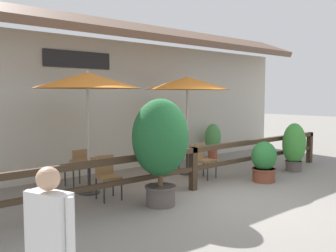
# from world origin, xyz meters

# --- Properties ---
(ground_plane) EXTENTS (60.00, 60.00, 0.00)m
(ground_plane) POSITION_xyz_m (0.00, 0.00, 0.00)
(ground_plane) COLOR gray
(building_facade) EXTENTS (14.28, 1.49, 4.23)m
(building_facade) POSITION_xyz_m (-0.00, 4.10, 2.16)
(building_facade) COLOR #BCB7A8
(building_facade) RESTS_ON ground
(patio_railing) EXTENTS (10.40, 0.14, 0.95)m
(patio_railing) POSITION_xyz_m (0.00, 1.05, 0.70)
(patio_railing) COLOR #3D2D1E
(patio_railing) RESTS_ON ground
(patio_umbrella_near) EXTENTS (2.26, 2.26, 2.62)m
(patio_umbrella_near) POSITION_xyz_m (-1.86, 2.34, 2.41)
(patio_umbrella_near) COLOR #B7B2A8
(patio_umbrella_near) RESTS_ON ground
(dining_table_near) EXTENTS (0.84, 0.84, 0.71)m
(dining_table_near) POSITION_xyz_m (-1.86, 2.34, 0.57)
(dining_table_near) COLOR olive
(dining_table_near) RESTS_ON ground
(chair_near_streetside) EXTENTS (0.47, 0.47, 0.88)m
(chair_near_streetside) POSITION_xyz_m (-1.81, 1.70, 0.50)
(chair_near_streetside) COLOR olive
(chair_near_streetside) RESTS_ON ground
(chair_near_wallside) EXTENTS (0.44, 0.44, 0.88)m
(chair_near_wallside) POSITION_xyz_m (-1.79, 2.98, 0.50)
(chair_near_wallside) COLOR olive
(chair_near_wallside) RESTS_ON ground
(patio_umbrella_middle) EXTENTS (2.26, 2.26, 2.62)m
(patio_umbrella_middle) POSITION_xyz_m (1.12, 2.39, 2.41)
(patio_umbrella_middle) COLOR #B7B2A8
(patio_umbrella_middle) RESTS_ON ground
(dining_table_middle) EXTENTS (0.84, 0.84, 0.71)m
(dining_table_middle) POSITION_xyz_m (1.12, 2.39, 0.57)
(dining_table_middle) COLOR olive
(dining_table_middle) RESTS_ON ground
(chair_middle_streetside) EXTENTS (0.48, 0.48, 0.88)m
(chair_middle_streetside) POSITION_xyz_m (1.05, 1.73, 0.50)
(chair_middle_streetside) COLOR olive
(chair_middle_streetside) RESTS_ON ground
(chair_middle_wallside) EXTENTS (0.46, 0.46, 0.88)m
(chair_middle_wallside) POSITION_xyz_m (1.14, 3.06, 0.50)
(chair_middle_wallside) COLOR olive
(chair_middle_wallside) RESTS_ON ground
(potted_plant_entrance_palm) EXTENTS (0.68, 0.61, 1.33)m
(potted_plant_entrance_palm) POSITION_xyz_m (3.58, 0.68, 0.70)
(potted_plant_entrance_palm) COLOR #564C47
(potted_plant_entrance_palm) RESTS_ON ground
(potted_plant_broad_leaf) EXTENTS (0.65, 0.58, 0.99)m
(potted_plant_broad_leaf) POSITION_xyz_m (1.87, 0.49, 0.50)
(potted_plant_broad_leaf) COLOR brown
(potted_plant_broad_leaf) RESTS_ON ground
(potted_plant_small_flowering) EXTENTS (1.12, 1.00, 2.05)m
(potted_plant_small_flowering) POSITION_xyz_m (-1.29, 0.64, 1.23)
(potted_plant_small_flowering) COLOR #564C47
(potted_plant_small_flowering) RESTS_ON ground
(potted_plant_tall_tropical) EXTENTS (0.57, 0.51, 1.15)m
(potted_plant_tall_tropical) POSITION_xyz_m (3.43, 3.55, 0.64)
(potted_plant_tall_tropical) COLOR #9E4C33
(potted_plant_tall_tropical) RESTS_ON ground
(pedestrian) EXTENTS (0.31, 0.51, 1.51)m
(pedestrian) POSITION_xyz_m (-4.51, -1.72, 0.97)
(pedestrian) COLOR #42382D
(pedestrian) RESTS_ON ground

